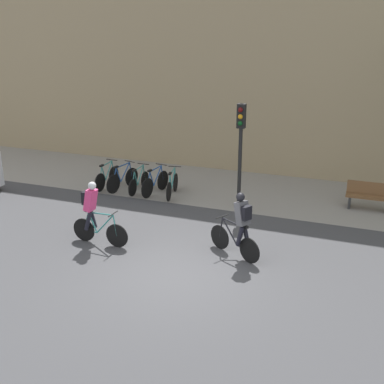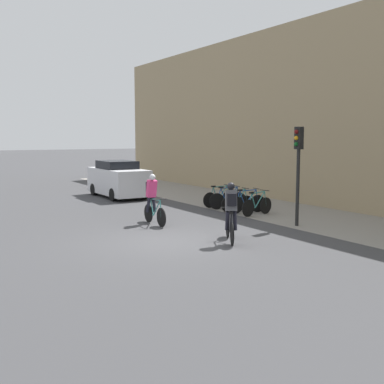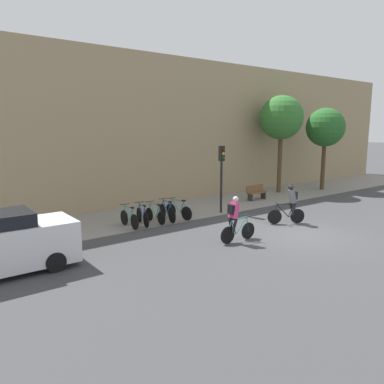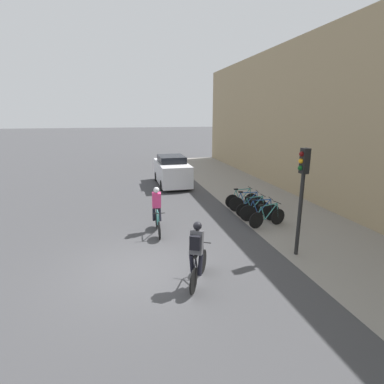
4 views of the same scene
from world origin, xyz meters
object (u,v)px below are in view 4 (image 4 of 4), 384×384
(parked_bike_1, at_px, (247,203))
(parked_bike_4, at_px, (267,217))
(traffic_light_pole, at_px, (302,182))
(parked_car, at_px, (172,171))
(cyclist_pink, at_px, (157,208))
(parked_bike_2, at_px, (253,208))
(parked_bike_0, at_px, (242,199))
(parked_bike_3, at_px, (260,212))
(cyclist_grey, at_px, (197,252))

(parked_bike_1, relative_size, parked_bike_4, 0.99)
(traffic_light_pole, bearing_deg, parked_car, -168.42)
(cyclist_pink, distance_m, parked_bike_1, 4.63)
(parked_bike_1, xyz_separation_m, parked_car, (-6.19, -2.44, 0.49))
(parked_bike_4, bearing_deg, cyclist_pink, -95.99)
(cyclist_pink, xyz_separation_m, parked_bike_1, (-1.52, 4.35, -0.54))
(parked_bike_2, relative_size, parked_car, 0.38)
(parked_bike_1, relative_size, traffic_light_pole, 0.49)
(parked_bike_1, bearing_deg, traffic_light_pole, -3.30)
(parked_bike_0, bearing_deg, parked_car, -156.25)
(parked_bike_3, bearing_deg, cyclist_grey, -42.49)
(parked_car, bearing_deg, parked_bike_1, 21.48)
(parked_bike_0, xyz_separation_m, traffic_light_pole, (5.11, -0.26, 1.97))
(cyclist_grey, bearing_deg, traffic_light_pole, 105.94)
(parked_bike_0, distance_m, parked_car, 6.07)
(parked_bike_3, xyz_separation_m, traffic_light_pole, (3.14, -0.26, 1.96))
(parked_bike_2, xyz_separation_m, traffic_light_pole, (3.79, -0.26, 1.99))
(parked_bike_4, bearing_deg, parked_bike_3, 179.91)
(cyclist_grey, height_order, parked_bike_3, cyclist_grey)
(cyclist_pink, xyz_separation_m, parked_bike_3, (-0.20, 4.35, -0.53))
(parked_bike_3, relative_size, traffic_light_pole, 0.51)
(parked_bike_1, bearing_deg, parked_bike_2, -0.13)
(parked_bike_0, height_order, parked_bike_1, parked_bike_1)
(parked_bike_3, bearing_deg, parked_bike_4, -0.09)
(parked_bike_0, relative_size, parked_bike_1, 0.98)
(cyclist_grey, distance_m, traffic_light_pole, 3.95)
(parked_bike_1, distance_m, traffic_light_pole, 4.87)
(parked_bike_0, bearing_deg, cyclist_pink, -63.46)
(parked_bike_4, bearing_deg, parked_bike_0, 179.98)
(parked_bike_1, height_order, parked_bike_3, parked_bike_3)
(cyclist_grey, height_order, parked_bike_0, cyclist_grey)
(parked_bike_2, relative_size, parked_bike_4, 0.96)
(parked_bike_4, bearing_deg, cyclist_grey, -47.43)
(parked_bike_0, height_order, parked_bike_4, parked_bike_0)
(parked_bike_4, xyz_separation_m, traffic_light_pole, (2.48, -0.26, 1.97))
(cyclist_grey, bearing_deg, parked_bike_2, 141.65)
(parked_bike_2, distance_m, parked_bike_4, 1.31)
(cyclist_grey, height_order, parked_car, parked_car)
(parked_bike_1, height_order, parked_bike_4, parked_bike_1)
(parked_bike_1, xyz_separation_m, traffic_light_pole, (4.45, -0.26, 1.96))
(parked_bike_0, bearing_deg, parked_bike_1, -0.00)
(parked_bike_0, xyz_separation_m, parked_car, (-5.54, -2.44, 0.50))
(traffic_light_pole, xyz_separation_m, parked_car, (-10.65, -2.18, -1.47))
(parked_bike_3, relative_size, parked_bike_4, 1.02)
(parked_bike_1, bearing_deg, parked_bike_0, 180.00)
(parked_bike_3, xyz_separation_m, parked_car, (-7.51, -2.44, 0.48))
(cyclist_grey, distance_m, parked_bike_1, 6.68)
(parked_bike_3, bearing_deg, parked_bike_1, -180.00)
(parked_bike_0, relative_size, parked_bike_3, 0.96)
(cyclist_grey, relative_size, parked_car, 0.41)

